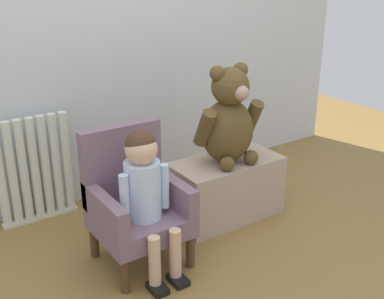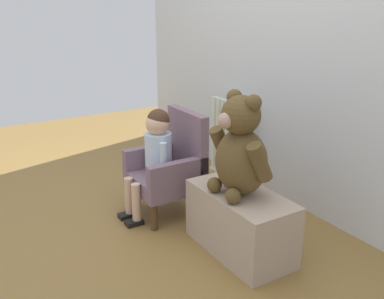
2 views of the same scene
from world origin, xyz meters
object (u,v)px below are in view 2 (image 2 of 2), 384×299
(large_teddy_bear, at_px, (240,151))
(low_bench, at_px, (240,222))
(child_figure, at_px, (155,149))
(child_armchair, at_px, (171,167))
(radiator, at_px, (228,140))

(large_teddy_bear, bearing_deg, low_bench, 66.99)
(child_figure, height_order, low_bench, child_figure)
(child_armchair, xyz_separation_m, large_teddy_bear, (0.62, 0.07, 0.28))
(child_armchair, bearing_deg, low_bench, 7.75)
(child_armchair, distance_m, large_teddy_bear, 0.69)
(radiator, bearing_deg, low_bench, -32.20)
(radiator, distance_m, low_bench, 1.09)
(child_armchair, xyz_separation_m, child_figure, (-0.00, -0.11, 0.15))
(radiator, height_order, child_figure, child_figure)
(child_figure, xyz_separation_m, low_bench, (0.63, 0.20, -0.28))
(child_figure, bearing_deg, radiator, 110.22)
(child_armchair, height_order, low_bench, child_armchair)
(low_bench, distance_m, large_teddy_bear, 0.42)
(large_teddy_bear, bearing_deg, radiator, 147.08)
(radiator, bearing_deg, child_armchair, -66.71)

